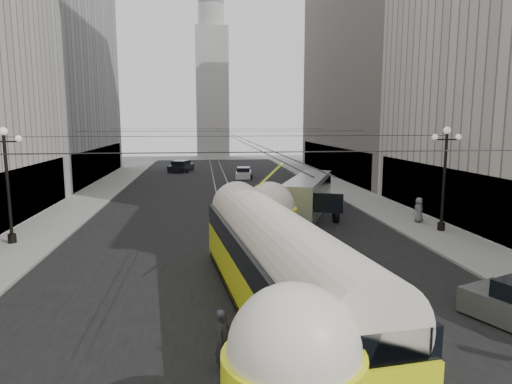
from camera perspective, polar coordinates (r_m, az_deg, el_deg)
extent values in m
cube|color=black|center=(41.14, -3.80, -0.78)|extent=(20.00, 85.00, 0.02)
cube|color=gray|center=(45.65, -19.26, -0.21)|extent=(4.00, 72.00, 0.15)
cube|color=gray|center=(46.69, 10.84, 0.31)|extent=(4.00, 72.00, 0.15)
cube|color=gray|center=(41.11, -4.85, -0.80)|extent=(0.12, 85.00, 0.04)
cube|color=gray|center=(41.19, -2.76, -0.76)|extent=(0.12, 85.00, 0.04)
cube|color=black|center=(34.55, -27.02, -0.19)|extent=(0.10, 18.00, 3.60)
cube|color=#999999|center=(59.29, -25.21, 14.92)|extent=(12.00, 28.00, 28.00)
cube|color=black|center=(57.51, -18.79, 3.50)|extent=(0.10, 25.20, 3.60)
cube|color=black|center=(34.38, 21.22, 0.14)|extent=(0.10, 18.00, 3.60)
cube|color=#514C47|center=(60.89, 15.28, 17.14)|extent=(12.00, 32.00, 32.00)
cube|color=black|center=(58.48, 9.29, 3.93)|extent=(0.10, 28.80, 3.60)
cube|color=#B2AFA8|center=(88.20, -5.49, 12.09)|extent=(6.00, 6.00, 24.00)
cylinder|color=#B2AFA8|center=(90.12, -5.63, 21.01)|extent=(4.80, 4.80, 4.00)
cylinder|color=black|center=(28.34, -28.58, 0.29)|extent=(0.18, 0.18, 6.00)
cylinder|color=black|center=(28.82, -28.18, -5.13)|extent=(0.44, 0.44, 0.50)
cylinder|color=black|center=(28.12, -28.97, 5.53)|extent=(1.60, 0.08, 0.08)
sphere|color=white|center=(28.11, -29.05, 6.65)|extent=(0.44, 0.44, 0.44)
sphere|color=white|center=(27.84, -27.56, 5.92)|extent=(0.36, 0.36, 0.36)
cylinder|color=black|center=(30.06, 22.44, 1.12)|extent=(0.18, 0.18, 6.00)
cylinder|color=black|center=(30.52, 22.14, -4.00)|extent=(0.44, 0.44, 0.50)
cylinder|color=black|center=(29.86, 22.73, 6.07)|extent=(1.60, 0.08, 0.08)
sphere|color=white|center=(29.85, 22.79, 7.12)|extent=(0.44, 0.44, 0.44)
sphere|color=white|center=(29.50, 21.47, 6.41)|extent=(0.36, 0.36, 0.36)
sphere|color=white|center=(30.23, 23.99, 6.30)|extent=(0.36, 0.36, 0.36)
cylinder|color=black|center=(12.22, 2.76, 5.02)|extent=(25.00, 0.03, 0.03)
cylinder|color=black|center=(26.12, -2.31, 7.00)|extent=(25.00, 0.03, 0.03)
cylinder|color=black|center=(40.09, -3.86, 7.59)|extent=(25.00, 0.03, 0.03)
cylinder|color=black|center=(54.07, -4.61, 7.88)|extent=(25.00, 0.03, 0.03)
cylinder|color=black|center=(44.08, -4.12, 7.43)|extent=(0.03, 72.00, 0.03)
cylinder|color=black|center=(44.10, -3.59, 7.44)|extent=(0.03, 72.00, 0.03)
cube|color=#E4F014|center=(16.48, 2.50, -11.38)|extent=(4.49, 15.20, 1.82)
cube|color=black|center=(16.80, 2.48, -14.12)|extent=(4.44, 14.76, 0.32)
cube|color=black|center=(16.12, 2.53, -7.45)|extent=(4.48, 14.98, 0.91)
cylinder|color=silver|center=(16.03, 2.54, -6.35)|extent=(4.14, 14.94, 2.46)
sphere|color=silver|center=(9.16, 4.74, -19.12)|extent=(2.57, 2.57, 2.57)
cylinder|color=#E4F014|center=(23.53, 1.70, -4.93)|extent=(2.78, 2.78, 2.46)
sphere|color=silver|center=(23.26, 1.71, -1.86)|extent=(2.57, 2.57, 2.57)
cube|color=#ADB0B3|center=(34.44, 6.53, -0.36)|extent=(6.06, 10.70, 2.66)
cube|color=black|center=(34.37, 6.54, 0.37)|extent=(5.93, 10.37, 0.98)
cube|color=black|center=(29.35, 8.88, -1.38)|extent=(1.93, 0.86, 1.24)
cylinder|color=black|center=(30.94, 6.00, -3.14)|extent=(0.30, 0.89, 0.89)
cylinder|color=black|center=(31.50, 9.95, -3.02)|extent=(0.30, 0.89, 0.89)
cylinder|color=black|center=(37.81, 3.64, -0.94)|extent=(0.30, 0.89, 0.89)
cylinder|color=black|center=(38.27, 6.91, -0.87)|extent=(0.30, 0.89, 0.89)
cylinder|color=black|center=(18.67, 26.73, -12.39)|extent=(0.22, 0.71, 0.71)
cube|color=silver|center=(55.75, -1.57, 2.21)|extent=(2.25, 4.41, 0.75)
cube|color=black|center=(55.70, -1.57, 2.75)|extent=(1.81, 2.50, 0.71)
cylinder|color=black|center=(54.28, -2.25, 1.87)|extent=(0.22, 0.60, 0.60)
cylinder|color=black|center=(54.43, -0.61, 1.89)|extent=(0.22, 0.60, 0.60)
cylinder|color=black|center=(57.13, -2.48, 2.21)|extent=(0.22, 0.60, 0.60)
cylinder|color=black|center=(57.27, -0.91, 2.23)|extent=(0.22, 0.60, 0.60)
cube|color=black|center=(63.95, -9.34, 3.00)|extent=(3.53, 5.28, 0.87)
cube|color=black|center=(63.89, -9.35, 3.55)|extent=(2.57, 3.13, 0.82)
cylinder|color=black|center=(62.36, -10.23, 2.67)|extent=(0.22, 0.70, 0.70)
cylinder|color=black|center=(62.28, -8.57, 2.71)|extent=(0.22, 0.70, 0.70)
cylinder|color=black|center=(65.66, -10.06, 2.98)|extent=(0.22, 0.70, 0.70)
cylinder|color=black|center=(65.58, -8.48, 3.01)|extent=(0.22, 0.70, 0.70)
imported|color=#232228|center=(13.10, -4.07, -18.06)|extent=(0.68, 0.77, 1.78)
imported|color=slate|center=(32.33, 19.69, -2.12)|extent=(0.95, 0.79, 1.67)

